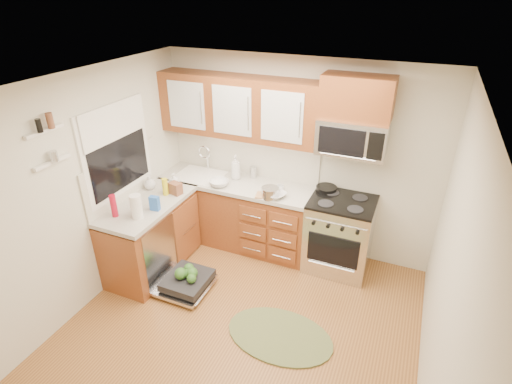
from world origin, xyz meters
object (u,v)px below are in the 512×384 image
at_px(range, 339,235).
at_px(sink, 200,184).
at_px(bowl_b, 219,183).
at_px(cutting_board, 267,196).
at_px(dishwasher, 185,282).
at_px(rug, 280,336).
at_px(upper_cabinets, 238,107).
at_px(paper_towel_roll, 136,207).
at_px(stock_pot, 270,193).
at_px(bowl_a, 275,195).
at_px(skillet, 326,188).
at_px(cup, 280,189).
at_px(microwave, 352,137).

xyz_separation_m(range, sink, (-1.93, -0.01, 0.33)).
bearing_deg(bowl_b, cutting_board, -2.35).
height_order(dishwasher, rug, dishwasher).
bearing_deg(upper_cabinets, paper_towel_roll, -114.03).
xyz_separation_m(cutting_board, paper_towel_roll, (-1.13, -1.00, 0.13)).
relative_size(range, rug, 0.86).
relative_size(stock_pot, bowl_a, 0.85).
xyz_separation_m(dishwasher, stock_pot, (0.70, 0.92, 0.89)).
relative_size(rug, skillet, 4.33).
bearing_deg(paper_towel_roll, cup, 43.70).
relative_size(range, bowl_b, 3.85).
bearing_deg(paper_towel_roll, dishwasher, 9.83).
height_order(microwave, bowl_a, microwave).
relative_size(microwave, cutting_board, 2.95).
distance_m(dishwasher, cutting_board, 1.41).
bearing_deg(bowl_a, rug, -66.34).
xyz_separation_m(range, dishwasher, (-1.54, -1.13, -0.38)).
relative_size(sink, cutting_board, 2.40).
relative_size(paper_towel_roll, bowl_a, 1.09).
xyz_separation_m(cutting_board, bowl_a, (0.10, 0.03, 0.02)).
relative_size(microwave, stock_pot, 3.57).
xyz_separation_m(bowl_a, bowl_b, (-0.76, 0.00, 0.01)).
bearing_deg(cup, rug, -68.99).
relative_size(upper_cabinets, cup, 18.54).
bearing_deg(cutting_board, bowl_b, 177.65).
bearing_deg(cutting_board, skillet, 32.01).
relative_size(sink, skillet, 2.42).
relative_size(paper_towel_roll, bowl_b, 1.11).
height_order(cutting_board, paper_towel_roll, paper_towel_roll).
bearing_deg(bowl_b, bowl_a, 0.00).
bearing_deg(dishwasher, rug, -10.63).
distance_m(stock_pot, cutting_board, 0.07).
bearing_deg(cup, bowl_b, -169.20).
distance_m(dishwasher, skillet, 2.04).
relative_size(range, dishwasher, 1.36).
bearing_deg(skillet, sink, -173.22).
height_order(skillet, bowl_b, bowl_b).
bearing_deg(dishwasher, range, 36.27).
bearing_deg(range, cutting_board, -166.81).
height_order(range, cup, cup).
bearing_deg(skillet, microwave, -15.71).
relative_size(upper_cabinets, paper_towel_roll, 7.49).
relative_size(range, skillet, 3.72).
xyz_separation_m(dishwasher, cutting_board, (0.66, 0.92, 0.83)).
height_order(upper_cabinets, skillet, upper_cabinets).
bearing_deg(dishwasher, stock_pot, 52.64).
bearing_deg(microwave, dishwasher, -140.93).
distance_m(range, stock_pot, 1.00).
bearing_deg(range, rug, -100.92).
xyz_separation_m(upper_cabinets, sink, (-0.52, -0.16, -1.07)).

